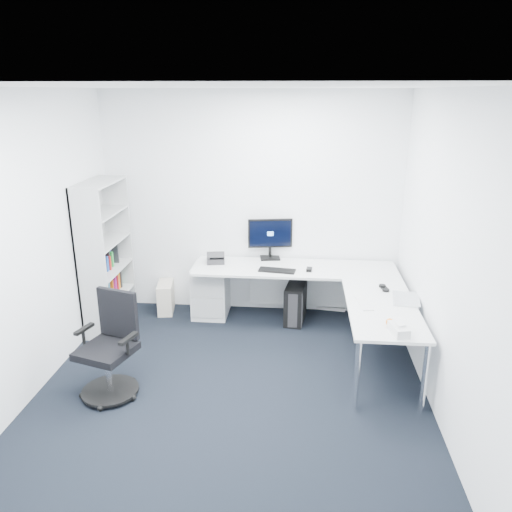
# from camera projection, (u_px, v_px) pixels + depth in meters

# --- Properties ---
(ground) EXTENTS (4.20, 4.20, 0.00)m
(ground) POSITION_uv_depth(u_px,v_px,m) (229.00, 402.00, 4.49)
(ground) COLOR black
(ceiling) EXTENTS (4.20, 4.20, 0.00)m
(ceiling) POSITION_uv_depth(u_px,v_px,m) (223.00, 86.00, 3.64)
(ceiling) COLOR white
(wall_back) EXTENTS (3.60, 0.02, 2.70)m
(wall_back) POSITION_uv_depth(u_px,v_px,m) (252.00, 205.00, 6.05)
(wall_back) COLOR white
(wall_back) RESTS_ON ground
(wall_front) EXTENTS (3.60, 0.02, 2.70)m
(wall_front) POSITION_uv_depth(u_px,v_px,m) (152.00, 423.00, 2.08)
(wall_front) COLOR white
(wall_front) RESTS_ON ground
(wall_left) EXTENTS (0.02, 4.20, 2.70)m
(wall_left) POSITION_uv_depth(u_px,v_px,m) (16.00, 255.00, 4.22)
(wall_left) COLOR white
(wall_left) RESTS_ON ground
(wall_right) EXTENTS (0.02, 4.20, 2.70)m
(wall_right) POSITION_uv_depth(u_px,v_px,m) (453.00, 268.00, 3.91)
(wall_right) COLOR white
(wall_right) RESTS_ON ground
(l_desk) EXTENTS (2.38, 1.33, 0.69)m
(l_desk) POSITION_uv_depth(u_px,v_px,m) (294.00, 306.00, 5.66)
(l_desk) COLOR silver
(l_desk) RESTS_ON ground
(drawer_pedestal) EXTENTS (0.42, 0.52, 0.64)m
(drawer_pedestal) POSITION_uv_depth(u_px,v_px,m) (211.00, 290.00, 6.19)
(drawer_pedestal) COLOR silver
(drawer_pedestal) RESTS_ON ground
(bookshelf) EXTENTS (0.34, 0.86, 1.73)m
(bookshelf) POSITION_uv_depth(u_px,v_px,m) (106.00, 256.00, 5.73)
(bookshelf) COLOR #B0B2B2
(bookshelf) RESTS_ON ground
(task_chair) EXTENTS (0.67, 0.67, 0.96)m
(task_chair) POSITION_uv_depth(u_px,v_px,m) (106.00, 348.00, 4.46)
(task_chair) COLOR black
(task_chair) RESTS_ON ground
(black_pc_tower) EXTENTS (0.28, 0.50, 0.47)m
(black_pc_tower) POSITION_uv_depth(u_px,v_px,m) (295.00, 303.00, 6.03)
(black_pc_tower) COLOR black
(black_pc_tower) RESTS_ON ground
(beige_pc_tower) EXTENTS (0.24, 0.42, 0.38)m
(beige_pc_tower) POSITION_uv_depth(u_px,v_px,m) (166.00, 297.00, 6.31)
(beige_pc_tower) COLOR #BEB5A1
(beige_pc_tower) RESTS_ON ground
(power_strip) EXTENTS (0.37, 0.11, 0.04)m
(power_strip) POSITION_uv_depth(u_px,v_px,m) (331.00, 308.00, 6.39)
(power_strip) COLOR silver
(power_strip) RESTS_ON ground
(monitor) EXTENTS (0.56, 0.26, 0.52)m
(monitor) POSITION_uv_depth(u_px,v_px,m) (270.00, 239.00, 6.09)
(monitor) COLOR black
(monitor) RESTS_ON l_desk
(black_keyboard) EXTENTS (0.44, 0.21, 0.02)m
(black_keyboard) POSITION_uv_depth(u_px,v_px,m) (277.00, 270.00, 5.74)
(black_keyboard) COLOR black
(black_keyboard) RESTS_ON l_desk
(mouse) EXTENTS (0.07, 0.11, 0.03)m
(mouse) POSITION_uv_depth(u_px,v_px,m) (309.00, 269.00, 5.75)
(mouse) COLOR black
(mouse) RESTS_ON l_desk
(desk_phone) EXTENTS (0.24, 0.24, 0.15)m
(desk_phone) POSITION_uv_depth(u_px,v_px,m) (216.00, 257.00, 6.02)
(desk_phone) COLOR #28272A
(desk_phone) RESTS_ON l_desk
(laptop) EXTENTS (0.43, 0.42, 0.27)m
(laptop) POSITION_uv_depth(u_px,v_px,m) (407.00, 288.00, 4.91)
(laptop) COLOR silver
(laptop) RESTS_ON l_desk
(white_keyboard) EXTENTS (0.16, 0.38, 0.01)m
(white_keyboard) POSITION_uv_depth(u_px,v_px,m) (364.00, 302.00, 4.88)
(white_keyboard) COLOR silver
(white_keyboard) RESTS_ON l_desk
(headphones) EXTENTS (0.13, 0.19, 0.04)m
(headphones) POSITION_uv_depth(u_px,v_px,m) (384.00, 287.00, 5.22)
(headphones) COLOR black
(headphones) RESTS_ON l_desk
(orange_fruit) EXTENTS (0.07, 0.07, 0.07)m
(orange_fruit) POSITION_uv_depth(u_px,v_px,m) (390.00, 322.00, 4.39)
(orange_fruit) COLOR orange
(orange_fruit) RESTS_ON l_desk
(tissue_box) EXTENTS (0.17, 0.25, 0.08)m
(tissue_box) POSITION_uv_depth(u_px,v_px,m) (399.00, 330.00, 4.25)
(tissue_box) COLOR silver
(tissue_box) RESTS_ON l_desk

